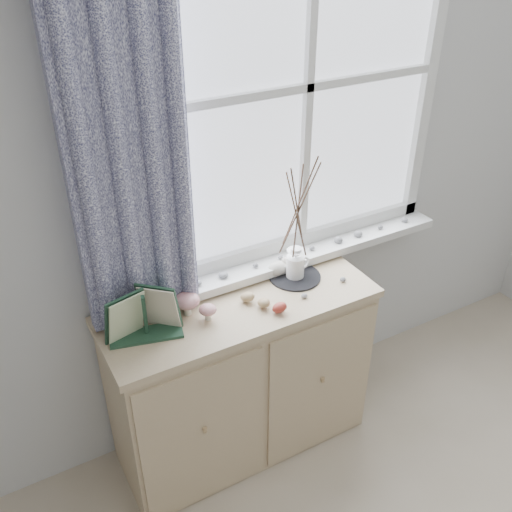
# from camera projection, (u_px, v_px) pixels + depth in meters

# --- Properties ---
(sideboard) EXTENTS (1.20, 0.45, 0.85)m
(sideboard) POSITION_uv_depth(u_px,v_px,m) (242.00, 377.00, 2.64)
(sideboard) COLOR tan
(sideboard) RESTS_ON ground
(botanical_book) EXTENTS (0.35, 0.21, 0.23)m
(botanical_book) POSITION_uv_depth(u_px,v_px,m) (146.00, 317.00, 2.15)
(botanical_book) COLOR #1E3F2B
(botanical_book) RESTS_ON sideboard
(toadstool_cluster) EXTENTS (0.15, 0.16, 0.10)m
(toadstool_cluster) POSITION_uv_depth(u_px,v_px,m) (192.00, 303.00, 2.32)
(toadstool_cluster) COLOR white
(toadstool_cluster) RESTS_ON sideboard
(wooden_eggs) EXTENTS (0.13, 0.17, 0.06)m
(wooden_eggs) POSITION_uv_depth(u_px,v_px,m) (264.00, 302.00, 2.38)
(wooden_eggs) COLOR tan
(wooden_eggs) RESTS_ON sideboard
(songbird_figurine) EXTENTS (0.15, 0.08, 0.08)m
(songbird_figurine) POSITION_uv_depth(u_px,v_px,m) (277.00, 268.00, 2.58)
(songbird_figurine) COLOR silver
(songbird_figurine) RESTS_ON sideboard
(crocheted_doily) EXTENTS (0.24, 0.24, 0.01)m
(crocheted_doily) POSITION_uv_depth(u_px,v_px,m) (295.00, 276.00, 2.58)
(crocheted_doily) COLOR black
(crocheted_doily) RESTS_ON sideboard
(twig_pitcher) EXTENTS (0.23, 0.23, 0.62)m
(twig_pitcher) POSITION_uv_depth(u_px,v_px,m) (298.00, 207.00, 2.40)
(twig_pitcher) COLOR white
(twig_pitcher) RESTS_ON crocheted_doily
(sideboard_pebbles) EXTENTS (0.25, 0.19, 0.02)m
(sideboard_pebbles) POSITION_uv_depth(u_px,v_px,m) (313.00, 283.00, 2.53)
(sideboard_pebbles) COLOR gray
(sideboard_pebbles) RESTS_ON sideboard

